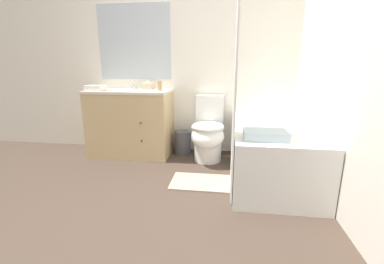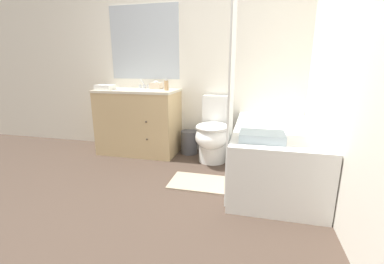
{
  "view_description": "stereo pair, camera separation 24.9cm",
  "coord_description": "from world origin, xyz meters",
  "px_view_note": "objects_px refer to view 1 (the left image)",
  "views": [
    {
      "loc": [
        0.44,
        -1.6,
        1.12
      ],
      "look_at": [
        0.11,
        0.78,
        0.5
      ],
      "focal_mm": 24.0,
      "sensor_mm": 36.0,
      "label": 1
    },
    {
      "loc": [
        0.68,
        -1.56,
        1.12
      ],
      "look_at": [
        0.11,
        0.78,
        0.5
      ],
      "focal_mm": 24.0,
      "sensor_mm": 36.0,
      "label": 2
    }
  ],
  "objects_px": {
    "vanity_cabinet": "(131,122)",
    "bath_mat": "(201,182)",
    "soap_dispenser": "(160,85)",
    "bathtub": "(270,151)",
    "wastebasket": "(183,142)",
    "tissue_box": "(148,86)",
    "sink_faucet": "(135,86)",
    "hand_towel_folded": "(95,88)",
    "toilet": "(208,133)",
    "bath_towel_folded": "(265,135)"
  },
  "relations": [
    {
      "from": "bath_mat",
      "to": "vanity_cabinet",
      "type": "bearing_deg",
      "value": 142.21
    },
    {
      "from": "vanity_cabinet",
      "to": "wastebasket",
      "type": "bearing_deg",
      "value": 8.23
    },
    {
      "from": "wastebasket",
      "to": "soap_dispenser",
      "type": "distance_m",
      "value": 0.8
    },
    {
      "from": "wastebasket",
      "to": "soap_dispenser",
      "type": "height_order",
      "value": "soap_dispenser"
    },
    {
      "from": "bathtub",
      "to": "bath_towel_folded",
      "type": "height_order",
      "value": "bath_towel_folded"
    },
    {
      "from": "toilet",
      "to": "soap_dispenser",
      "type": "bearing_deg",
      "value": 172.87
    },
    {
      "from": "sink_faucet",
      "to": "bathtub",
      "type": "height_order",
      "value": "sink_faucet"
    },
    {
      "from": "sink_faucet",
      "to": "bath_towel_folded",
      "type": "xyz_separation_m",
      "value": [
        1.53,
        -1.19,
        -0.29
      ]
    },
    {
      "from": "toilet",
      "to": "bath_mat",
      "type": "distance_m",
      "value": 0.74
    },
    {
      "from": "sink_faucet",
      "to": "bath_mat",
      "type": "height_order",
      "value": "sink_faucet"
    },
    {
      "from": "soap_dispenser",
      "to": "bath_towel_folded",
      "type": "relative_size",
      "value": 0.42
    },
    {
      "from": "vanity_cabinet",
      "to": "bath_mat",
      "type": "distance_m",
      "value": 1.3
    },
    {
      "from": "toilet",
      "to": "bath_towel_folded",
      "type": "height_order",
      "value": "toilet"
    },
    {
      "from": "tissue_box",
      "to": "sink_faucet",
      "type": "bearing_deg",
      "value": 168.12
    },
    {
      "from": "bathtub",
      "to": "bath_towel_folded",
      "type": "xyz_separation_m",
      "value": [
        -0.14,
        -0.52,
        0.3
      ]
    },
    {
      "from": "hand_towel_folded",
      "to": "bath_towel_folded",
      "type": "distance_m",
      "value": 2.1
    },
    {
      "from": "sink_faucet",
      "to": "bath_mat",
      "type": "xyz_separation_m",
      "value": [
        0.98,
        -0.95,
        -0.86
      ]
    },
    {
      "from": "vanity_cabinet",
      "to": "toilet",
      "type": "distance_m",
      "value": 1.0
    },
    {
      "from": "soap_dispenser",
      "to": "hand_towel_folded",
      "type": "distance_m",
      "value": 0.77
    },
    {
      "from": "bathtub",
      "to": "bath_mat",
      "type": "xyz_separation_m",
      "value": [
        -0.69,
        -0.28,
        -0.27
      ]
    },
    {
      "from": "bathtub",
      "to": "wastebasket",
      "type": "distance_m",
      "value": 1.17
    },
    {
      "from": "tissue_box",
      "to": "soap_dispenser",
      "type": "bearing_deg",
      "value": -41.17
    },
    {
      "from": "tissue_box",
      "to": "soap_dispenser",
      "type": "xyz_separation_m",
      "value": [
        0.2,
        -0.18,
        0.02
      ]
    },
    {
      "from": "wastebasket",
      "to": "bath_mat",
      "type": "height_order",
      "value": "wastebasket"
    },
    {
      "from": "vanity_cabinet",
      "to": "toilet",
      "type": "relative_size",
      "value": 1.34
    },
    {
      "from": "bathtub",
      "to": "bath_mat",
      "type": "relative_size",
      "value": 2.6
    },
    {
      "from": "sink_faucet",
      "to": "bath_towel_folded",
      "type": "bearing_deg",
      "value": -37.9
    },
    {
      "from": "vanity_cabinet",
      "to": "bath_mat",
      "type": "relative_size",
      "value": 1.77
    },
    {
      "from": "soap_dispenser",
      "to": "hand_towel_folded",
      "type": "bearing_deg",
      "value": -170.75
    },
    {
      "from": "soap_dispenser",
      "to": "bathtub",
      "type": "bearing_deg",
      "value": -19.64
    },
    {
      "from": "bathtub",
      "to": "soap_dispenser",
      "type": "bearing_deg",
      "value": 160.36
    },
    {
      "from": "sink_faucet",
      "to": "wastebasket",
      "type": "distance_m",
      "value": 0.97
    },
    {
      "from": "toilet",
      "to": "bath_towel_folded",
      "type": "relative_size",
      "value": 2.19
    },
    {
      "from": "vanity_cabinet",
      "to": "sink_faucet",
      "type": "height_order",
      "value": "sink_faucet"
    },
    {
      "from": "bath_towel_folded",
      "to": "hand_towel_folded",
      "type": "bearing_deg",
      "value": 155.92
    },
    {
      "from": "wastebasket",
      "to": "bath_mat",
      "type": "relative_size",
      "value": 0.52
    },
    {
      "from": "sink_faucet",
      "to": "hand_towel_folded",
      "type": "distance_m",
      "value": 0.5
    },
    {
      "from": "wastebasket",
      "to": "hand_towel_folded",
      "type": "bearing_deg",
      "value": -166.63
    },
    {
      "from": "soap_dispenser",
      "to": "wastebasket",
      "type": "bearing_deg",
      "value": 24.75
    },
    {
      "from": "sink_faucet",
      "to": "soap_dispenser",
      "type": "relative_size",
      "value": 0.97
    },
    {
      "from": "toilet",
      "to": "tissue_box",
      "type": "distance_m",
      "value": 1.0
    },
    {
      "from": "toilet",
      "to": "bath_mat",
      "type": "height_order",
      "value": "toilet"
    },
    {
      "from": "wastebasket",
      "to": "tissue_box",
      "type": "height_order",
      "value": "tissue_box"
    },
    {
      "from": "sink_faucet",
      "to": "bath_mat",
      "type": "relative_size",
      "value": 0.25
    },
    {
      "from": "tissue_box",
      "to": "bath_mat",
      "type": "distance_m",
      "value": 1.48
    },
    {
      "from": "bathtub",
      "to": "tissue_box",
      "type": "distance_m",
      "value": 1.71
    },
    {
      "from": "toilet",
      "to": "wastebasket",
      "type": "distance_m",
      "value": 0.44
    },
    {
      "from": "bath_mat",
      "to": "sink_faucet",
      "type": "bearing_deg",
      "value": 135.74
    },
    {
      "from": "bathtub",
      "to": "hand_towel_folded",
      "type": "bearing_deg",
      "value": 170.82
    },
    {
      "from": "tissue_box",
      "to": "hand_towel_folded",
      "type": "distance_m",
      "value": 0.64
    }
  ]
}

